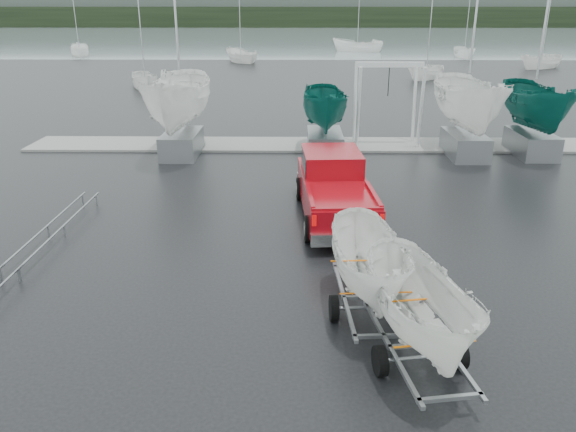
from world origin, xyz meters
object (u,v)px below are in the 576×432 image
at_px(pickup_truck, 334,185).
at_px(boat_hoist, 388,93).
at_px(trailer_hitched, 373,212).
at_px(trailer_parked, 426,248).

relative_size(pickup_truck, boat_hoist, 1.52).
bearing_deg(pickup_truck, trailer_hitched, -90.00).
distance_m(pickup_truck, trailer_parked, 8.69).
height_order(pickup_truck, trailer_hitched, trailer_hitched).
xyz_separation_m(pickup_truck, trailer_parked, (1.13, -8.49, 1.46)).
height_order(trailer_hitched, boat_hoist, trailer_hitched).
bearing_deg(boat_hoist, pickup_truck, -107.96).
relative_size(trailer_parked, boat_hoist, 1.13).
distance_m(trailer_hitched, boat_hoist, 16.78).
bearing_deg(trailer_parked, trailer_hitched, 102.11).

